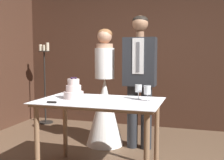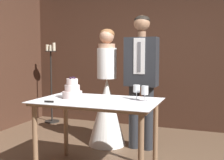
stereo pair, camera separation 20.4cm
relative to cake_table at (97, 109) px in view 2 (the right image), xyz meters
name	(u,v)px [view 2 (the right image)]	position (x,y,z in m)	size (l,w,h in m)	color
wall_back	(156,56)	(0.19, 2.22, 0.57)	(5.05, 0.12, 2.58)	#472B1E
cake_table	(97,109)	(0.00, 0.00, 0.00)	(1.35, 0.84, 0.82)	#8E6B4C
tiered_cake	(72,91)	(-0.32, 0.02, 0.19)	(0.23, 0.23, 0.25)	beige
cake_knife	(56,102)	(-0.33, -0.31, 0.11)	(0.43, 0.08, 0.02)	silver
wine_glass_near	(137,89)	(0.40, 0.19, 0.22)	(0.08, 0.08, 0.17)	silver
wine_glass_middle	(145,91)	(0.51, 0.12, 0.21)	(0.08, 0.08, 0.17)	silver
bride	(107,103)	(-0.26, 0.94, -0.10)	(0.54, 0.54, 1.68)	white
groom	(141,74)	(0.26, 0.94, 0.33)	(0.44, 0.25, 1.84)	#282B30
candle_stand	(51,83)	(-1.75, 1.81, 0.05)	(0.28, 0.28, 1.53)	black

